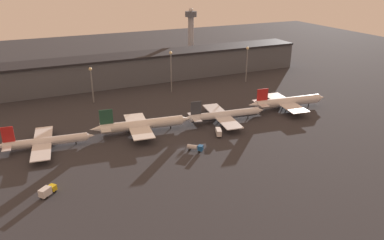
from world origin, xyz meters
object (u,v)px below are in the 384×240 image
(airplane_1, at_px, (142,125))
(service_vehicle_0, at_px, (195,148))
(service_vehicle_2, at_px, (47,191))
(service_vehicle_1, at_px, (219,132))
(airplane_0, at_px, (45,142))
(airplane_2, at_px, (224,115))
(control_tower, at_px, (191,30))
(airplane_3, at_px, (287,102))

(airplane_1, xyz_separation_m, service_vehicle_0, (14.06, -26.80, -2.07))
(service_vehicle_0, bearing_deg, service_vehicle_2, -127.98)
(airplane_1, bearing_deg, service_vehicle_1, -23.49)
(airplane_0, distance_m, airplane_2, 80.74)
(airplane_1, relative_size, control_tower, 1.12)
(airplane_2, distance_m, service_vehicle_2, 88.96)
(airplane_1, bearing_deg, airplane_3, 5.25)
(airplane_0, height_order, airplane_1, airplane_1)
(airplane_2, relative_size, control_tower, 1.05)
(airplane_0, xyz_separation_m, airplane_3, (119.19, -3.14, 0.88))
(service_vehicle_0, xyz_separation_m, service_vehicle_1, (15.69, 9.39, 0.21))
(service_vehicle_0, xyz_separation_m, control_tower, (64.86, 148.07, 21.97))
(airplane_0, distance_m, airplane_3, 119.24)
(airplane_2, height_order, service_vehicle_2, airplane_2)
(airplane_2, height_order, service_vehicle_0, airplane_2)
(service_vehicle_2, bearing_deg, airplane_2, -20.85)
(airplane_0, height_order, service_vehicle_1, airplane_0)
(service_vehicle_2, bearing_deg, airplane_3, -26.54)
(airplane_0, relative_size, airplane_2, 0.93)
(airplane_3, bearing_deg, service_vehicle_2, -157.65)
(airplane_1, relative_size, airplane_2, 1.07)
(airplane_2, relative_size, airplane_3, 0.94)
(airplane_0, relative_size, airplane_1, 0.86)
(airplane_3, distance_m, service_vehicle_1, 51.13)
(airplane_2, distance_m, service_vehicle_1, 17.10)
(airplane_0, height_order, airplane_2, airplane_2)
(service_vehicle_0, distance_m, control_tower, 163.14)
(service_vehicle_1, distance_m, control_tower, 148.74)
(airplane_2, height_order, airplane_3, airplane_3)
(airplane_1, height_order, service_vehicle_1, airplane_1)
(airplane_1, distance_m, airplane_3, 78.55)
(service_vehicle_2, height_order, control_tower, control_tower)
(airplane_0, bearing_deg, airplane_2, 3.50)
(service_vehicle_0, relative_size, service_vehicle_2, 1.00)
(airplane_2, relative_size, service_vehicle_2, 6.96)
(airplane_0, relative_size, service_vehicle_0, 6.43)
(airplane_1, distance_m, service_vehicle_1, 34.52)
(airplane_0, relative_size, airplane_3, 0.87)
(airplane_2, bearing_deg, airplane_1, -178.50)
(service_vehicle_0, distance_m, service_vehicle_2, 57.78)
(control_tower, bearing_deg, airplane_0, -134.83)
(service_vehicle_1, height_order, control_tower, control_tower)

